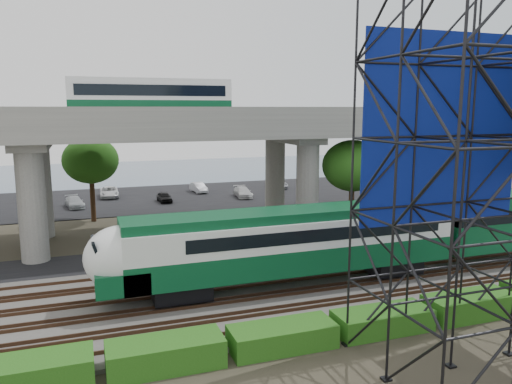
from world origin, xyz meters
name	(u,v)px	position (x,y,z in m)	size (l,w,h in m)	color
ground	(232,313)	(0.00, 0.00, 0.00)	(140.00, 140.00, 0.00)	#474233
ballast_bed	(221,297)	(0.00, 2.00, 0.10)	(90.00, 12.00, 0.20)	slate
service_road	(189,255)	(0.00, 10.50, 0.04)	(90.00, 5.00, 0.08)	black
parking_lot	(147,198)	(0.00, 34.00, 0.04)	(90.00, 18.00, 0.08)	black
harbor_water	(129,175)	(0.00, 56.00, 0.01)	(140.00, 40.00, 0.03)	#495E77
rail_tracks	(221,294)	(0.00, 2.00, 0.28)	(90.00, 9.52, 0.16)	#472D1E
commuter_train	(329,237)	(6.45, 2.00, 2.88)	(29.30, 3.06, 4.30)	black
overpass	(171,134)	(-0.11, 16.00, 8.21)	(80.00, 12.00, 12.40)	#9E9B93
scaffold_tower	(495,180)	(8.27, -7.98, 7.47)	(9.36, 6.36, 15.00)	black
hedge_strip	(282,336)	(1.01, -4.30, 0.56)	(34.60, 1.80, 1.20)	#1D4F12
trees	(111,170)	(-4.67, 16.17, 5.57)	(40.94, 16.94, 7.69)	#382314
parked_cars	(149,193)	(0.21, 33.67, 0.67)	(36.41, 9.29, 1.30)	silver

